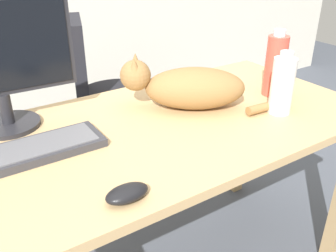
% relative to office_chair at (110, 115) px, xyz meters
% --- Properties ---
extents(desk, '(1.55, 0.74, 0.74)m').
position_rel_office_chair_xyz_m(desk, '(-0.19, -0.79, 0.22)').
color(desk, tan).
rests_on(desk, ground_plane).
extents(office_chair, '(0.50, 0.48, 0.95)m').
position_rel_office_chair_xyz_m(office_chair, '(0.00, 0.00, 0.00)').
color(office_chair, black).
rests_on(office_chair, ground_plane).
extents(keyboard, '(0.44, 0.15, 0.03)m').
position_rel_office_chair_xyz_m(keyboard, '(-0.59, -0.75, 0.34)').
color(keyboard, '#333338').
rests_on(keyboard, desk).
extents(cat, '(0.52, 0.37, 0.20)m').
position_rel_office_chair_xyz_m(cat, '(-0.00, -0.73, 0.40)').
color(cat, olive).
rests_on(cat, desk).
extents(computer_mouse, '(0.11, 0.06, 0.04)m').
position_rel_office_chair_xyz_m(computer_mouse, '(-0.44, -1.08, 0.34)').
color(computer_mouse, black).
rests_on(computer_mouse, desk).
extents(water_bottle, '(0.08, 0.08, 0.22)m').
position_rel_office_chair_xyz_m(water_bottle, '(0.24, -0.94, 0.43)').
color(water_bottle, silver).
rests_on(water_bottle, desk).
extents(spray_bottle, '(0.08, 0.08, 0.26)m').
position_rel_office_chair_xyz_m(spray_bottle, '(0.35, -0.80, 0.44)').
color(spray_bottle, '#D84C3D').
rests_on(spray_bottle, desk).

